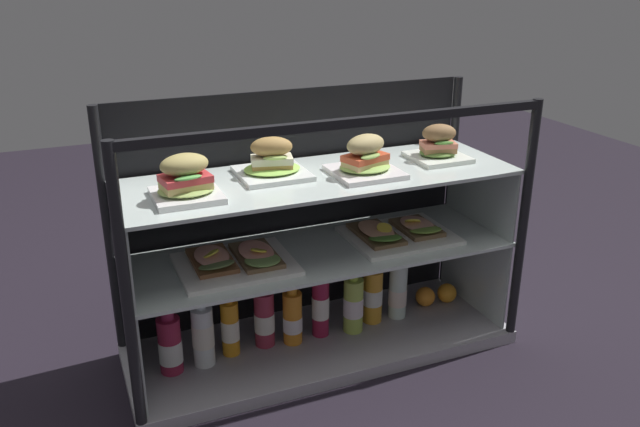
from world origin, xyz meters
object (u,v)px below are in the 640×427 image
object	(u,v)px
plated_roll_sandwich_far_left	(365,160)
juice_bottle_near_post	(264,318)
juice_bottle_front_middle	(353,304)
juice_bottle_front_fourth	(373,294)
open_sandwich_tray_right_of_center	(236,260)
plated_roll_sandwich_far_right	(186,181)
orange_fruit_near_left_post	(425,297)
plated_roll_sandwich_near_left_corner	(272,163)
plated_roll_sandwich_mid_right	(438,147)
juice_bottle_tucked_behind	(170,345)
juice_bottle_front_second	(203,334)
juice_bottle_back_left	(230,327)
orange_fruit_beside_bottles	(447,293)
juice_bottle_front_right_end	(320,306)
juice_bottle_back_center	(292,317)
juice_bottle_back_right	(398,291)
open_sandwich_tray_left_of_center	(398,232)

from	to	relation	value
plated_roll_sandwich_far_left	juice_bottle_near_post	world-z (taller)	plated_roll_sandwich_far_left
juice_bottle_front_middle	juice_bottle_front_fourth	size ratio (longest dim) A/B	0.94
plated_roll_sandwich_far_left	open_sandwich_tray_right_of_center	size ratio (longest dim) A/B	0.59
plated_roll_sandwich_far_right	orange_fruit_near_left_post	xyz separation A→B (m)	(0.84, 0.10, -0.58)
plated_roll_sandwich_near_left_corner	plated_roll_sandwich_far_left	size ratio (longest dim) A/B	1.02
plated_roll_sandwich_far_right	plated_roll_sandwich_far_left	xyz separation A→B (m)	(0.54, 0.00, -0.00)
juice_bottle_front_fourth	plated_roll_sandwich_far_right	bearing A→B (deg)	-172.75
juice_bottle_near_post	orange_fruit_near_left_post	world-z (taller)	juice_bottle_near_post
plated_roll_sandwich_mid_right	juice_bottle_tucked_behind	xyz separation A→B (m)	(-0.90, -0.01, -0.52)
juice_bottle_front_second	orange_fruit_near_left_post	world-z (taller)	juice_bottle_front_second
juice_bottle_near_post	juice_bottle_front_fourth	xyz separation A→B (m)	(0.39, 0.00, 0.01)
plated_roll_sandwich_far_left	juice_bottle_near_post	xyz separation A→B (m)	(-0.31, 0.07, -0.51)
juice_bottle_back_left	plated_roll_sandwich_mid_right	bearing A→B (deg)	-1.33
plated_roll_sandwich_far_left	juice_bottle_tucked_behind	distance (m)	0.81
orange_fruit_beside_bottles	open_sandwich_tray_right_of_center	bearing A→B (deg)	-175.84
open_sandwich_tray_right_of_center	juice_bottle_near_post	distance (m)	0.26
plated_roll_sandwich_mid_right	open_sandwich_tray_right_of_center	size ratio (longest dim) A/B	0.51
plated_roll_sandwich_mid_right	juice_bottle_front_right_end	xyz separation A→B (m)	(-0.41, 0.01, -0.50)
plated_roll_sandwich_mid_right	juice_bottle_back_center	bearing A→B (deg)	179.55
plated_roll_sandwich_near_left_corner	juice_bottle_back_right	xyz separation A→B (m)	(0.44, -0.03, -0.51)
open_sandwich_tray_left_of_center	juice_bottle_back_left	size ratio (longest dim) A/B	1.45
juice_bottle_front_second	orange_fruit_near_left_post	distance (m)	0.82
plated_roll_sandwich_near_left_corner	plated_roll_sandwich_mid_right	world-z (taller)	plated_roll_sandwich_near_left_corner
open_sandwich_tray_right_of_center	juice_bottle_front_second	bearing A→B (deg)	174.78
juice_bottle_back_left	juice_bottle_back_right	bearing A→B (deg)	0.32
juice_bottle_tucked_behind	orange_fruit_beside_bottles	bearing A→B (deg)	2.60
juice_bottle_back_left	juice_bottle_back_center	world-z (taller)	juice_bottle_back_left
open_sandwich_tray_right_of_center	juice_bottle_tucked_behind	distance (m)	0.33
juice_bottle_front_middle	orange_fruit_beside_bottles	world-z (taller)	juice_bottle_front_middle
open_sandwich_tray_right_of_center	juice_bottle_front_second	xyz separation A→B (m)	(-0.11, 0.01, -0.23)
open_sandwich_tray_right_of_center	juice_bottle_near_post	size ratio (longest dim) A/B	1.44
juice_bottle_front_fourth	open_sandwich_tray_right_of_center	bearing A→B (deg)	-174.74
open_sandwich_tray_right_of_center	juice_bottle_back_right	xyz separation A→B (m)	(0.58, 0.04, -0.24)
juice_bottle_front_second	juice_bottle_front_middle	world-z (taller)	juice_bottle_front_second
plated_roll_sandwich_mid_right	juice_bottle_back_right	size ratio (longest dim) A/B	0.70
juice_bottle_back_left	plated_roll_sandwich_far_right	bearing A→B (deg)	-148.74
plated_roll_sandwich_near_left_corner	plated_roll_sandwich_mid_right	xyz separation A→B (m)	(0.55, -0.05, 0.00)
juice_bottle_front_second	juice_bottle_front_right_end	xyz separation A→B (m)	(0.40, 0.02, 0.00)
juice_bottle_back_left	juice_bottle_back_right	xyz separation A→B (m)	(0.60, 0.00, 0.00)
juice_bottle_back_right	juice_bottle_front_second	bearing A→B (deg)	-177.58
juice_bottle_front_middle	juice_bottle_tucked_behind	bearing A→B (deg)	-179.57
orange_fruit_near_left_post	juice_bottle_front_fourth	bearing A→B (deg)	-174.99
juice_bottle_tucked_behind	plated_roll_sandwich_far_left	bearing A→B (deg)	-3.94
plated_roll_sandwich_near_left_corner	juice_bottle_front_second	xyz separation A→B (m)	(-0.25, -0.05, -0.50)
juice_bottle_tucked_behind	juice_bottle_front_fourth	xyz separation A→B (m)	(0.70, 0.03, 0.01)
juice_bottle_front_second	orange_fruit_near_left_post	bearing A→B (deg)	3.78
plated_roll_sandwich_far_left	juice_bottle_tucked_behind	xyz separation A→B (m)	(-0.62, 0.04, -0.52)
juice_bottle_front_second	juice_bottle_front_right_end	bearing A→B (deg)	3.02
plated_roll_sandwich_far_left	juice_bottle_front_middle	size ratio (longest dim) A/B	0.83
juice_bottle_back_center	juice_bottle_front_right_end	world-z (taller)	juice_bottle_front_right_end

